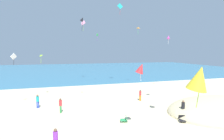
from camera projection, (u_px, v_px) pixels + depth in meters
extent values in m
plane|color=beige|center=(103.00, 107.00, 18.70)|extent=(120.00, 120.00, 0.00)
cube|color=teal|center=(75.00, 69.00, 59.80)|extent=(120.00, 60.00, 0.05)
ellipsoid|color=beige|center=(221.00, 112.00, 17.27)|extent=(11.40, 7.98, 2.79)
cube|color=#2D9956|center=(123.00, 120.00, 14.73)|extent=(0.64, 0.63, 0.03)
cube|color=#2D9956|center=(127.00, 118.00, 14.72)|extent=(0.31, 0.54, 0.38)
cylinder|color=#B7B7BC|center=(122.00, 122.00, 14.48)|extent=(0.02, 0.02, 0.18)
cylinder|color=#B7B7BC|center=(121.00, 120.00, 14.99)|extent=(0.02, 0.02, 0.18)
cube|color=black|center=(182.00, 120.00, 14.68)|extent=(0.71, 0.72, 0.03)
cube|color=black|center=(182.00, 117.00, 14.95)|extent=(0.55, 0.37, 0.39)
cylinder|color=#B7B7BC|center=(186.00, 122.00, 14.49)|extent=(0.02, 0.02, 0.17)
cylinder|color=#B7B7BC|center=(180.00, 122.00, 14.57)|extent=(0.02, 0.02, 0.17)
cylinder|color=green|center=(60.00, 110.00, 16.84)|extent=(0.13, 0.13, 0.73)
cylinder|color=green|center=(61.00, 109.00, 17.00)|extent=(0.13, 0.13, 0.73)
cylinder|color=red|center=(60.00, 103.00, 16.85)|extent=(0.36, 0.36, 0.55)
sphere|color=brown|center=(60.00, 99.00, 16.82)|extent=(0.20, 0.20, 0.20)
cylinder|color=purple|center=(55.00, 136.00, 10.19)|extent=(0.33, 0.33, 0.55)
sphere|color=brown|center=(55.00, 130.00, 10.15)|extent=(0.20, 0.20, 0.20)
cylinder|color=blue|center=(39.00, 105.00, 18.46)|extent=(0.13, 0.13, 0.73)
cylinder|color=blue|center=(37.00, 105.00, 18.35)|extent=(0.13, 0.13, 0.73)
cylinder|color=#19ADB2|center=(38.00, 99.00, 18.34)|extent=(0.39, 0.39, 0.55)
sphere|color=#846047|center=(37.00, 96.00, 18.30)|extent=(0.20, 0.20, 0.20)
cylinder|color=orange|center=(140.00, 98.00, 21.29)|extent=(0.12, 0.12, 0.68)
cylinder|color=orange|center=(141.00, 98.00, 21.18)|extent=(0.12, 0.12, 0.68)
cylinder|color=red|center=(140.00, 93.00, 21.17)|extent=(0.37, 0.37, 0.51)
sphere|color=brown|center=(140.00, 90.00, 21.14)|extent=(0.19, 0.19, 0.19)
cylinder|color=#19ADB2|center=(184.00, 113.00, 15.83)|extent=(0.14, 0.14, 0.78)
cylinder|color=#19ADB2|center=(182.00, 113.00, 15.92)|extent=(0.14, 0.14, 0.78)
cylinder|color=black|center=(183.00, 106.00, 15.81)|extent=(0.44, 0.44, 0.59)
sphere|color=#846047|center=(183.00, 101.00, 15.77)|extent=(0.22, 0.22, 0.22)
pyramid|color=#99DB33|center=(40.00, 55.00, 22.09)|extent=(0.54, 0.59, 0.31)
cylinder|color=#99DB33|center=(41.00, 60.00, 22.19)|extent=(0.08, 0.06, 0.73)
cube|color=#1EADAD|center=(120.00, 6.00, 30.66)|extent=(1.16, 0.33, 1.15)
cylinder|color=red|center=(120.00, 12.00, 30.76)|extent=(0.04, 0.21, 1.13)
cone|color=yellow|center=(199.00, 78.00, 7.15)|extent=(1.30, 1.32, 1.15)
cylinder|color=#99DB33|center=(198.00, 98.00, 7.24)|extent=(0.10, 0.12, 0.86)
cube|color=white|center=(13.00, 57.00, 18.12)|extent=(0.49, 0.61, 0.74)
cylinder|color=black|center=(14.00, 62.00, 18.18)|extent=(0.12, 0.13, 0.66)
cube|color=pink|center=(83.00, 23.00, 34.27)|extent=(0.78, 0.95, 1.10)
cylinder|color=#99DB33|center=(83.00, 28.00, 34.38)|extent=(0.12, 0.06, 1.20)
cone|color=black|center=(82.00, 19.00, 19.07)|extent=(0.62, 0.63, 0.55)
cylinder|color=black|center=(82.00, 26.00, 19.15)|extent=(0.16, 0.16, 1.13)
cone|color=red|center=(141.00, 68.00, 12.35)|extent=(0.97, 0.88, 0.86)
cylinder|color=white|center=(141.00, 77.00, 12.42)|extent=(0.07, 0.06, 0.64)
pyramid|color=orange|center=(138.00, 28.00, 30.57)|extent=(0.66, 0.59, 0.19)
cylinder|color=green|center=(138.00, 32.00, 30.65)|extent=(0.08, 0.11, 0.89)
cube|color=green|center=(97.00, 35.00, 32.29)|extent=(0.43, 0.53, 0.64)
cylinder|color=purple|center=(97.00, 38.00, 32.36)|extent=(0.13, 0.11, 0.83)
cone|color=#DB3DA8|center=(168.00, 37.00, 27.61)|extent=(0.75, 0.73, 0.66)
cylinder|color=white|center=(168.00, 42.00, 27.68)|extent=(0.16, 0.14, 0.97)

